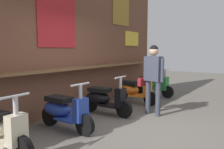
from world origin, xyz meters
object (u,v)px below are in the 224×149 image
object	(u,v)px
scooter_blue	(63,110)
scooter_orange	(133,90)
shopper_with_handbag	(153,73)
scooter_black	(104,99)
scooter_green	(152,85)

from	to	relation	value
scooter_blue	scooter_orange	size ratio (longest dim) A/B	1.00
shopper_with_handbag	scooter_blue	bearing A→B (deg)	-15.51
shopper_with_handbag	scooter_black	bearing A→B (deg)	-46.02
shopper_with_handbag	scooter_orange	bearing A→B (deg)	-118.05
scooter_black	scooter_orange	xyz separation A→B (m)	(1.47, 0.00, 0.00)
scooter_blue	scooter_green	world-z (taller)	same
scooter_black	shopper_with_handbag	bearing A→B (deg)	30.60
scooter_green	shopper_with_handbag	bearing A→B (deg)	-61.47
scooter_green	shopper_with_handbag	distance (m)	2.47
scooter_blue	scooter_green	size ratio (longest dim) A/B	1.00
scooter_blue	shopper_with_handbag	size ratio (longest dim) A/B	0.83
scooter_black	scooter_green	distance (m)	2.80
scooter_blue	scooter_black	world-z (taller)	same
scooter_blue	scooter_black	distance (m)	1.34
scooter_black	scooter_green	size ratio (longest dim) A/B	1.00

